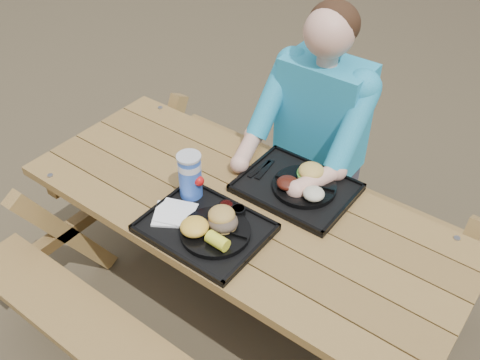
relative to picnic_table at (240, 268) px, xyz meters
The scene contains 18 objects.
ground 0.38m from the picnic_table, ahead, with size 60.00×60.00×0.00m, color #999999.
picnic_table is the anchor object (origin of this frame).
tray_near 0.43m from the picnic_table, 96.01° to the right, with size 0.45×0.35×0.02m, color black.
tray_far 0.46m from the picnic_table, 58.46° to the left, with size 0.45×0.35×0.02m, color black.
plate_near 0.45m from the picnic_table, 79.91° to the right, with size 0.26×0.26×0.02m, color black.
plate_far 0.49m from the picnic_table, 54.17° to the left, with size 0.26×0.26×0.02m, color black.
napkin_stack 0.48m from the picnic_table, 126.49° to the right, with size 0.14×0.14×0.02m, color white.
soda_cup 0.53m from the picnic_table, 155.80° to the right, with size 0.09×0.09×0.18m, color blue.
condiment_bbq 0.42m from the picnic_table, 98.47° to the right, with size 0.06×0.06×0.03m, color #320605.
condiment_mustard 0.42m from the picnic_table, 57.89° to the right, with size 0.05×0.05×0.03m, color yellow.
sandwich 0.50m from the picnic_table, 74.83° to the right, with size 0.11×0.11×0.11m, color #C19344, non-canonical shape.
mac_cheese 0.51m from the picnic_table, 94.35° to the right, with size 0.11×0.11×0.05m, color yellow.
corn_cob 0.51m from the picnic_table, 70.22° to the right, with size 0.08×0.08×0.05m, color #FFFD35, non-canonical shape.
cutlery_far 0.46m from the picnic_table, 99.44° to the left, with size 0.02×0.14×0.01m, color black.
burger 0.56m from the picnic_table, 60.03° to the left, with size 0.11×0.11×0.10m, color gold, non-canonical shape.
baked_beans 0.48m from the picnic_table, 56.07° to the left, with size 0.09×0.09×0.04m, color #46160E.
potato_salad 0.52m from the picnic_table, 36.31° to the left, with size 0.09×0.09×0.05m, color beige.
diner 0.64m from the picnic_table, 88.75° to the left, with size 0.48×0.84×1.28m, color #1ABBB5, non-canonical shape.
Camera 1 is at (0.94, -1.25, 2.17)m, focal length 40.00 mm.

